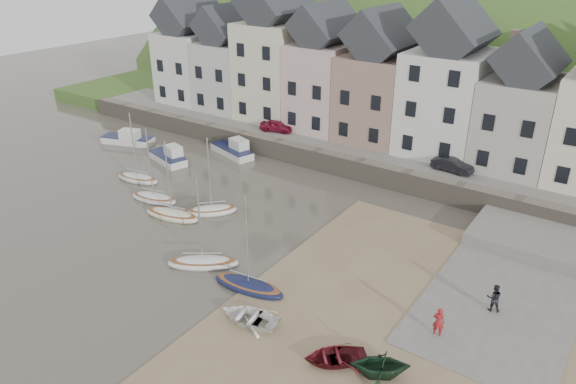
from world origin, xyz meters
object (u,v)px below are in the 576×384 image
Objects in this scene: rowboat_green at (380,364)px; rowboat_red at (335,356)px; rowboat_white at (250,317)px; car_right at (452,165)px; person_red at (439,322)px; sailboat_0 at (138,178)px; car_left at (276,126)px; person_dark at (494,298)px.

rowboat_red is (-2.25, -0.35, -0.43)m from rowboat_green.
rowboat_white is 0.98× the size of car_right.
person_red is at bearing 107.61° from rowboat_white.
car_right is (-4.62, 22.83, 1.36)m from rowboat_green.
person_red is at bearing -9.06° from sailboat_0.
rowboat_white is 2.01× the size of person_red.
sailboat_0 is at bearing -18.34° from person_red.
person_red reaches higher than rowboat_green.
sailboat_0 is 29.03m from person_red.
car_right is at bearing 31.29° from sailboat_0.
car_left is 17.96m from car_right.
car_left is (-23.78, 18.45, 1.21)m from person_red.
person_dark is (30.45, -0.82, 0.69)m from sailboat_0.
car_left is (-25.57, 14.69, 1.21)m from person_dark.
rowboat_white is 13.59m from person_dark.
car_right is (-5.82, 18.45, 1.21)m from person_red.
rowboat_white is at bearing 17.38° from person_dark.
rowboat_green is 1.69× the size of person_dark.
sailboat_0 reaches higher than car_left.
rowboat_white is 23.46m from car_right.
car_right is at bearing -81.77° from person_red.
rowboat_red is at bearing -112.81° from rowboat_green.
person_dark is (10.58, 8.51, 0.55)m from rowboat_white.
rowboat_white is at bearing -118.86° from rowboat_green.
rowboat_red is at bearing -152.01° from car_left.
rowboat_green is at bearing -148.57° from car_left.
rowboat_white is 5.34m from rowboat_red.
rowboat_red is 23.37m from car_right.
person_dark is at bearing 117.98° from rowboat_white.
rowboat_green is 23.34m from car_right.
person_dark reaches higher than rowboat_green.
person_red is at bearing 133.00° from rowboat_green.
person_dark is 29.52m from car_left.
rowboat_white is at bearing -131.42° from rowboat_red.
car_right is (-7.61, 14.69, 1.21)m from person_dark.
person_dark is at bearing -133.13° from car_left.
person_dark reaches higher than rowboat_red.
person_red is 0.49× the size of car_right.
sailboat_0 reaches higher than person_dark.
rowboat_red is 5.89m from person_red.
rowboat_green is 2.32m from rowboat_red.
person_red is at bearing -141.05° from car_left.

